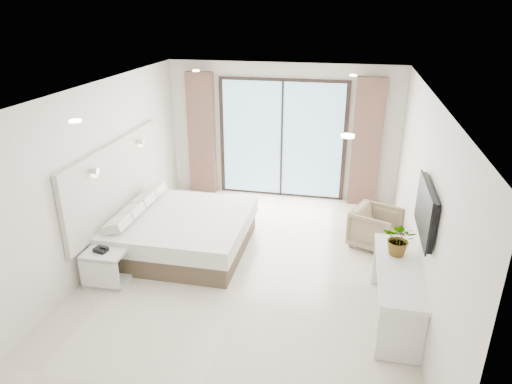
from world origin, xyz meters
TOP-DOWN VIEW (x-y plane):
  - ground at (0.00, 0.00)m, footprint 6.20×6.20m
  - room_shell at (-0.20, 0.79)m, footprint 4.62×6.22m
  - bed at (-1.25, 0.49)m, footprint 2.12×2.02m
  - nightstand at (-1.93, -0.66)m, footprint 0.57×0.47m
  - phone at (-1.96, -0.68)m, footprint 0.20×0.17m
  - console_desk at (2.04, -0.67)m, footprint 0.53×1.71m
  - plant at (2.04, -0.36)m, footprint 0.50×0.54m
  - armchair at (1.85, 1.25)m, footprint 0.87×0.90m

SIDE VIEW (x-z plane):
  - ground at x=0.00m, z-range 0.00..0.00m
  - nightstand at x=-1.93m, z-range 0.00..0.51m
  - bed at x=-1.25m, z-range -0.05..0.68m
  - armchair at x=1.85m, z-range 0.00..0.72m
  - phone at x=-1.96m, z-range 0.52..0.58m
  - console_desk at x=2.04m, z-range 0.18..0.95m
  - plant at x=2.04m, z-range 0.77..1.12m
  - room_shell at x=-0.20m, z-range 0.22..2.94m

